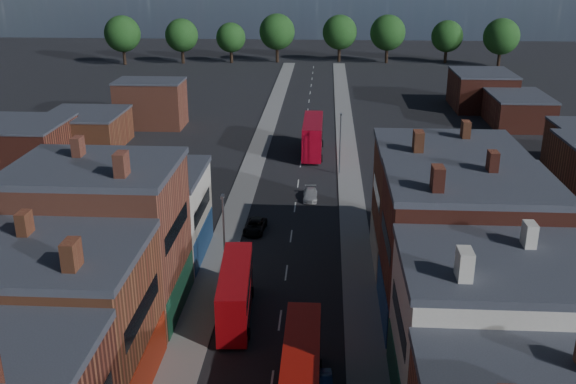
# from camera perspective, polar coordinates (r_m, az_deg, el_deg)

# --- Properties ---
(pavement_west) EXTENTS (3.00, 200.00, 0.12)m
(pavement_west) POSITION_cam_1_polar(r_m,az_deg,el_deg) (75.17, -4.25, -0.64)
(pavement_west) COLOR gray
(pavement_west) RESTS_ON ground
(pavement_east) EXTENTS (3.00, 200.00, 0.12)m
(pavement_east) POSITION_cam_1_polar(r_m,az_deg,el_deg) (74.61, 5.69, -0.85)
(pavement_east) COLOR gray
(pavement_east) RESTS_ON ground
(lamp_post_2) EXTENTS (0.25, 0.70, 8.12)m
(lamp_post_2) POSITION_cam_1_polar(r_m,az_deg,el_deg) (54.94, -5.72, -3.63)
(lamp_post_2) COLOR slate
(lamp_post_2) RESTS_ON ground
(lamp_post_3) EXTENTS (0.25, 0.70, 8.12)m
(lamp_post_3) POSITION_cam_1_polar(r_m,az_deg,el_deg) (82.59, 4.67, 4.69)
(lamp_post_3) COLOR slate
(lamp_post_3) RESTS_ON ground
(bus_0) EXTENTS (2.98, 9.95, 4.24)m
(bus_0) POSITION_cam_1_polar(r_m,az_deg,el_deg) (50.75, -4.69, -8.79)
(bus_0) COLOR #AF0A0F
(bus_0) RESTS_ON ground
(bus_1) EXTENTS (2.57, 10.06, 4.34)m
(bus_1) POSITION_cam_1_polar(r_m,az_deg,el_deg) (41.90, 1.19, -15.61)
(bus_1) COLOR #B4120A
(bus_1) RESTS_ON ground
(bus_2) EXTENTS (3.02, 11.64, 5.02)m
(bus_2) POSITION_cam_1_polar(r_m,az_deg,el_deg) (91.57, 2.21, 5.01)
(bus_2) COLOR #9B0617
(bus_2) RESTS_ON ground
(car_2) EXTENTS (2.33, 4.43, 1.19)m
(car_2) POSITION_cam_1_polar(r_m,az_deg,el_deg) (66.37, -2.95, -3.05)
(car_2) COLOR black
(car_2) RESTS_ON ground
(car_3) EXTENTS (1.66, 4.00, 1.16)m
(car_3) POSITION_cam_1_polar(r_m,az_deg,el_deg) (74.97, 1.99, -0.23)
(car_3) COLOR silver
(car_3) RESTS_ON ground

